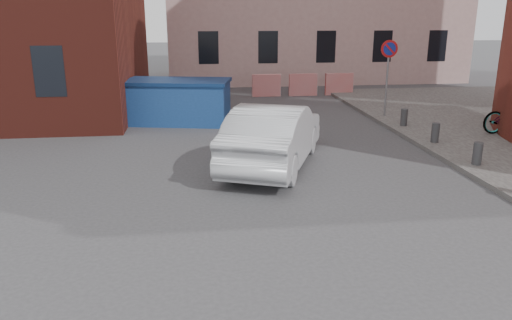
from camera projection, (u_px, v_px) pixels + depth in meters
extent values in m
plane|color=#38383A|center=(245.00, 244.00, 8.23)|extent=(120.00, 120.00, 0.00)
cylinder|color=gray|center=(387.00, 79.00, 17.57)|extent=(0.07, 0.07, 2.60)
cylinder|color=red|center=(389.00, 49.00, 17.26)|extent=(0.60, 0.03, 0.60)
cylinder|color=navy|center=(390.00, 49.00, 17.24)|extent=(0.44, 0.03, 0.44)
cylinder|color=#3A3A3D|center=(477.00, 153.00, 12.06)|extent=(0.22, 0.22, 0.55)
cylinder|color=#3A3A3D|center=(435.00, 133.00, 14.15)|extent=(0.22, 0.22, 0.55)
cylinder|color=#3A3A3D|center=(404.00, 117.00, 16.24)|extent=(0.22, 0.22, 0.55)
cube|color=red|center=(267.00, 85.00, 22.66)|extent=(1.30, 0.18, 1.00)
cube|color=red|center=(303.00, 85.00, 22.86)|extent=(1.30, 0.18, 1.00)
cube|color=red|center=(339.00, 84.00, 23.06)|extent=(1.30, 0.18, 1.00)
cube|color=navy|center=(178.00, 103.00, 17.13)|extent=(3.70, 2.38, 1.37)
cube|color=navy|center=(177.00, 81.00, 16.92)|extent=(3.84, 2.51, 0.11)
imported|color=#B7BABF|center=(274.00, 135.00, 12.27)|extent=(3.28, 4.98, 1.55)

